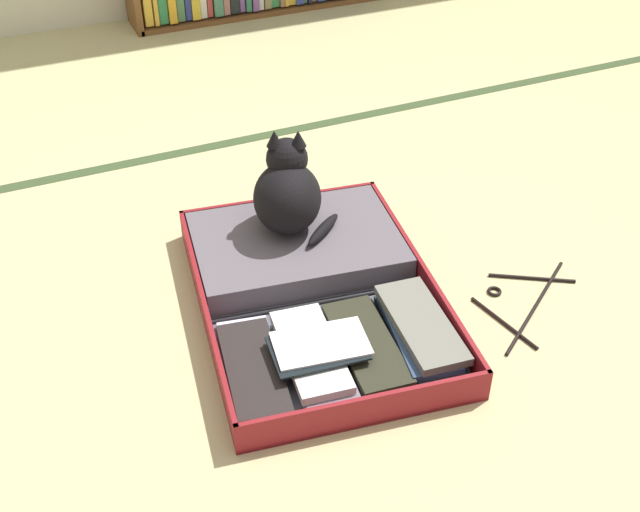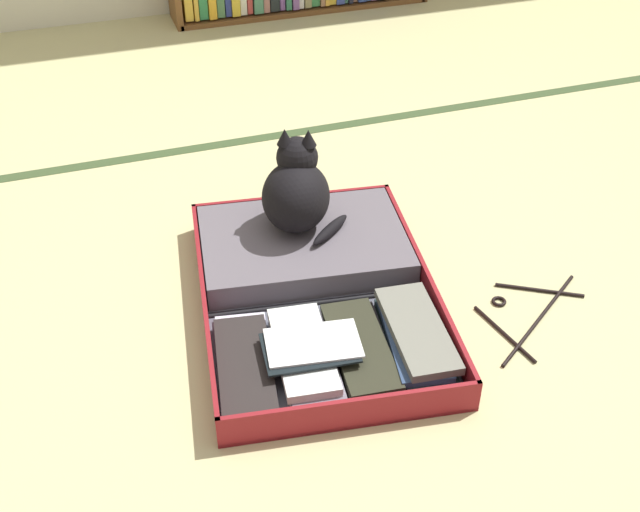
% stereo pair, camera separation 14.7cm
% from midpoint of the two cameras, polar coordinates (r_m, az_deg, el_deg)
% --- Properties ---
extents(ground_plane, '(10.00, 10.00, 0.00)m').
position_cam_midpoint_polar(ground_plane, '(2.22, 5.02, -4.03)').
color(ground_plane, '#C1BC83').
extents(tatami_border, '(4.80, 0.05, 0.00)m').
position_cam_midpoint_polar(tatami_border, '(3.02, -2.47, 8.35)').
color(tatami_border, '#384C2A').
rests_on(tatami_border, ground_plane).
extents(open_suitcase, '(0.73, 0.95, 0.09)m').
position_cam_midpoint_polar(open_suitcase, '(2.24, 1.53, -2.01)').
color(open_suitcase, maroon).
rests_on(open_suitcase, ground_plane).
extents(black_cat, '(0.29, 0.29, 0.29)m').
position_cam_midpoint_polar(black_cat, '(2.32, 0.17, 4.60)').
color(black_cat, black).
rests_on(black_cat, open_suitcase).
extents(clothes_hanger, '(0.37, 0.32, 0.01)m').
position_cam_midpoint_polar(clothes_hanger, '(2.29, 16.15, -3.93)').
color(clothes_hanger, black).
rests_on(clothes_hanger, ground_plane).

